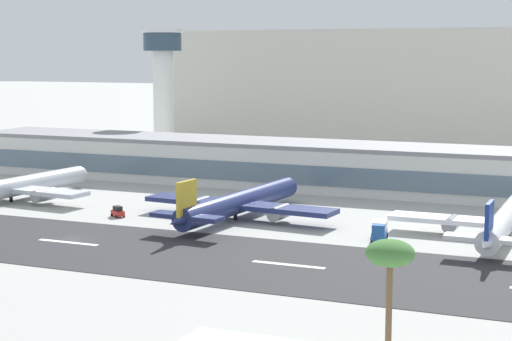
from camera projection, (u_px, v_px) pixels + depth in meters
name	position (u px, v px, depth m)	size (l,w,h in m)	color
ground_plane	(74.00, 239.00, 150.51)	(1400.00, 1400.00, 0.00)	#A8A8A3
runway_strip	(64.00, 242.00, 147.69)	(800.00, 32.13, 0.08)	#2D2D30
runway_centreline_dash_4	(68.00, 242.00, 147.32)	(12.00, 1.20, 0.01)	white
runway_centreline_dash_5	(288.00, 265.00, 131.71)	(12.00, 1.20, 0.01)	white
terminal_building	(307.00, 165.00, 207.36)	(182.91, 20.61, 11.16)	silver
control_tower	(163.00, 78.00, 260.99)	(12.65, 12.65, 40.09)	silver
distant_hotel_block	(373.00, 89.00, 296.52)	(149.85, 34.01, 40.75)	beige
airliner_black_tail_gate_0	(12.00, 188.00, 187.47)	(37.96, 47.77, 9.98)	silver
airliner_gold_tail_gate_1	(236.00, 204.00, 167.11)	(41.17, 48.91, 10.22)	navy
airliner_navy_tail_gate_2	(503.00, 223.00, 149.19)	(40.84, 45.49, 9.49)	white
service_box_truck_0	(379.00, 230.00, 149.39)	(3.50, 6.32, 3.25)	#23569E
service_baggage_tug_1	(118.00, 212.00, 170.54)	(3.56, 3.11, 2.20)	#B2231E
palm_tree_1	(390.00, 258.00, 84.25)	(4.95, 4.95, 14.33)	brown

